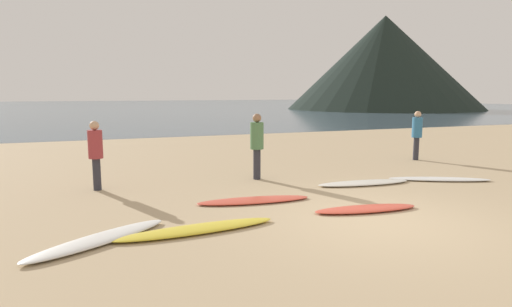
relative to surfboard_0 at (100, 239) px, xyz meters
The scene contains 12 objects.
ground_plane 10.42m from the surfboard_0, 64.26° to the left, with size 120.00×120.00×0.20m, color tan.
ocean_water 64.87m from the surfboard_0, 86.00° to the left, with size 140.00×100.00×0.01m, color #475B6B.
headland_hill 55.79m from the surfboard_0, 48.19° to the left, with size 25.50×25.50×12.25m, color black.
surfboard_0 is the anchor object (origin of this frame).
surfboard_1 1.45m from the surfboard_0, ahead, with size 2.65×0.49×0.09m, color yellow.
surfboard_2 3.28m from the surfboard_0, 24.73° to the left, with size 2.32×0.56×0.07m, color #D84C38.
surfboard_3 4.69m from the surfboard_0, ahead, with size 2.04×0.49×0.08m, color #D84C38.
surfboard_4 6.36m from the surfboard_0, 17.96° to the left, with size 2.36×0.56×0.08m, color silver.
surfboard_5 8.27m from the surfboard_0, 11.53° to the left, with size 2.51×0.46×0.07m, color white.
person_0 10.93m from the surfboard_0, 24.56° to the left, with size 0.32×0.32×1.60m.
person_1 3.76m from the surfboard_0, 89.30° to the left, with size 0.32×0.32×1.57m.
person_2 5.30m from the surfboard_0, 42.03° to the left, with size 0.34×0.34×1.68m.
Camera 1 is at (-4.58, -5.88, 2.20)m, focal length 29.95 mm.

